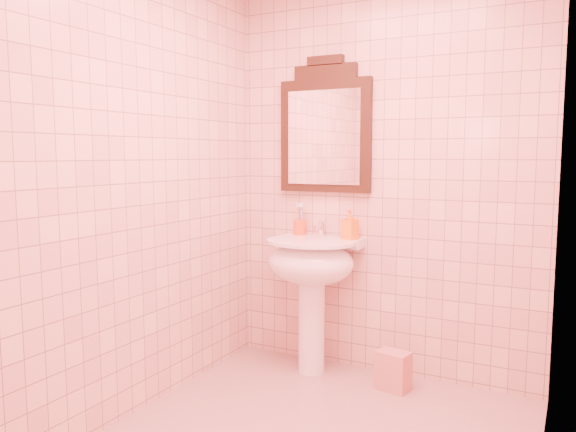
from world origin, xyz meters
The scene contains 7 objects.
back_wall centered at (0.00, 1.10, 1.25)m, with size 2.00×0.02×2.50m, color beige.
pedestal_sink centered at (-0.39, 0.87, 0.66)m, with size 0.58×0.58×0.86m.
faucet centered at (-0.39, 1.01, 0.92)m, with size 0.04×0.16×0.11m.
mirror centered at (-0.39, 1.07, 1.56)m, with size 0.63×0.06×0.87m.
toothbrush_cup centered at (-0.55, 1.04, 0.92)m, with size 0.08×0.08×0.19m.
soap_dispenser centered at (-0.19, 1.02, 0.96)m, with size 0.09×0.09×0.19m, color orange.
towel centered at (0.17, 0.85, 0.12)m, with size 0.19×0.13×0.23m, color tan.
Camera 1 is at (1.09, -2.31, 1.40)m, focal length 35.00 mm.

